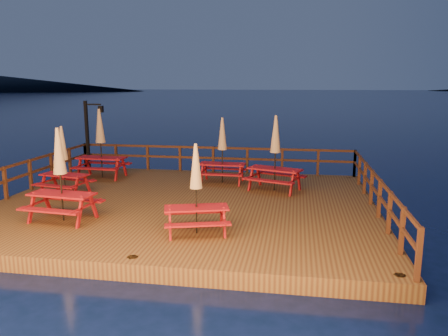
{
  "coord_description": "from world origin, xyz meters",
  "views": [
    {
      "loc": [
        3.48,
        -13.18,
        4.17
      ],
      "look_at": [
        1.18,
        0.6,
        1.43
      ],
      "focal_mm": 35.0,
      "sensor_mm": 36.0,
      "label": 1
    }
  ],
  "objects_px": {
    "lamp_post": "(90,129)",
    "picnic_table_2": "(101,142)",
    "picnic_table_1": "(222,149)",
    "picnic_table_0": "(196,188)"
  },
  "relations": [
    {
      "from": "picnic_table_1",
      "to": "picnic_table_2",
      "type": "xyz_separation_m",
      "value": [
        -4.95,
        0.13,
        0.14
      ]
    },
    {
      "from": "picnic_table_0",
      "to": "picnic_table_1",
      "type": "distance_m",
      "value": 5.77
    },
    {
      "from": "picnic_table_0",
      "to": "picnic_table_2",
      "type": "relative_size",
      "value": 0.83
    },
    {
      "from": "lamp_post",
      "to": "picnic_table_0",
      "type": "relative_size",
      "value": 1.3
    },
    {
      "from": "lamp_post",
      "to": "picnic_table_1",
      "type": "relative_size",
      "value": 1.21
    },
    {
      "from": "lamp_post",
      "to": "picnic_table_2",
      "type": "relative_size",
      "value": 1.09
    },
    {
      "from": "picnic_table_0",
      "to": "picnic_table_1",
      "type": "height_order",
      "value": "picnic_table_1"
    },
    {
      "from": "lamp_post",
      "to": "picnic_table_2",
      "type": "bearing_deg",
      "value": -52.44
    },
    {
      "from": "lamp_post",
      "to": "picnic_table_1",
      "type": "bearing_deg",
      "value": -15.04
    },
    {
      "from": "picnic_table_1",
      "to": "picnic_table_2",
      "type": "height_order",
      "value": "picnic_table_2"
    }
  ]
}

